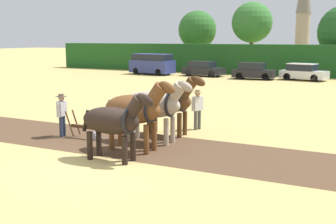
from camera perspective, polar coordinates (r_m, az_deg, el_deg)
The scene contains 17 objects.
ground_plane at distance 12.83m, azimuth -9.36°, elevation -7.22°, with size 240.00×240.00×0.00m, color tan.
plowed_furrow_strip at distance 17.07m, azimuth -14.33°, elevation -3.06°, with size 24.62×3.67×0.01m, color brown.
hedgerow at distance 44.15m, azimuth 17.92°, elevation 6.64°, with size 59.46×1.68×3.14m, color #1E511E.
tree_far_left at distance 52.61m, azimuth 3.99°, elevation 11.03°, with size 4.66×4.66×7.11m.
tree_left at distance 49.84m, azimuth 11.31°, elevation 11.79°, with size 4.62×4.62×7.85m.
church_spire at distance 83.84m, azimuth 17.93°, elevation 13.52°, with size 2.84×2.84×18.44m.
draft_horse_lead_left at distance 13.03m, azimuth -7.36°, elevation -1.19°, with size 2.64×0.93×2.25m.
draft_horse_lead_right at distance 14.09m, azimuth -4.45°, elevation 0.38°, with size 2.77×1.06×2.49m.
draft_horse_trail_left at distance 15.22m, azimuth -1.96°, elevation 1.02°, with size 2.93×1.05×2.39m.
draft_horse_trail_right at distance 16.37m, azimuth 0.23°, elevation 1.54°, with size 2.76×1.00×2.46m.
plow at distance 16.20m, azimuth -10.86°, elevation -2.50°, with size 1.50×0.47×1.13m.
farmer_at_plow at distance 16.66m, azimuth -14.19°, elevation 0.02°, with size 0.42×0.64×1.67m.
farmer_beside_team at distance 17.45m, azimuth 4.02°, elevation 0.76°, with size 0.42×0.61×1.67m.
parked_van at distance 44.43m, azimuth -2.18°, elevation 6.53°, with size 4.94×2.53×2.16m.
parked_car_left at distance 42.59m, azimuth 4.77°, elevation 5.84°, with size 4.30×2.12×1.49m.
parked_car_center_left at distance 40.03m, azimuth 11.50°, elevation 5.43°, with size 3.94×1.96×1.53m.
parked_car_center at distance 40.11m, azimuth 17.87°, elevation 5.15°, with size 4.30×2.55×1.51m.
Camera 1 is at (7.42, -9.77, 3.76)m, focal length 45.00 mm.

